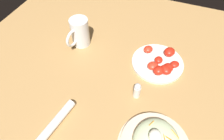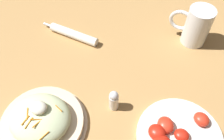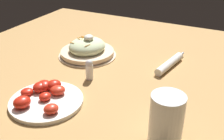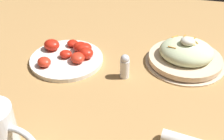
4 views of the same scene
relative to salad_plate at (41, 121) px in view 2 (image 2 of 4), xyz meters
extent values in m
plane|color=#B2844C|center=(-0.15, -0.19, -0.03)|extent=(1.43, 1.43, 0.00)
cylinder|color=beige|center=(0.00, 0.00, -0.02)|extent=(0.23, 0.23, 0.01)
cylinder|color=beige|center=(0.00, 0.00, -0.01)|extent=(0.21, 0.21, 0.02)
ellipsoid|color=beige|center=(0.00, 0.00, 0.01)|extent=(0.16, 0.14, 0.06)
cylinder|color=orange|center=(0.02, 0.01, 0.04)|extent=(0.02, 0.03, 0.00)
cylinder|color=orange|center=(-0.04, 0.05, 0.03)|extent=(0.02, 0.03, 0.01)
cylinder|color=orange|center=(0.02, 0.03, 0.04)|extent=(0.01, 0.03, 0.01)
cylinder|color=orange|center=(-0.04, -0.03, 0.04)|extent=(0.02, 0.01, 0.01)
cylinder|color=orange|center=(-0.01, 0.02, 0.04)|extent=(0.03, 0.01, 0.01)
cylinder|color=orange|center=(0.00, -0.01, 0.05)|extent=(0.03, 0.00, 0.01)
cylinder|color=orange|center=(0.01, 0.03, 0.04)|extent=(0.01, 0.03, 0.01)
cylinder|color=orange|center=(-0.01, 0.03, 0.04)|extent=(0.01, 0.03, 0.01)
ellipsoid|color=white|center=(0.00, -0.01, 0.05)|extent=(0.04, 0.04, 0.02)
cylinder|color=white|center=(-0.35, -0.43, 0.04)|extent=(0.08, 0.08, 0.13)
cylinder|color=gold|center=(-0.35, -0.43, 0.01)|extent=(0.07, 0.07, 0.07)
cylinder|color=white|center=(-0.35, -0.43, 0.05)|extent=(0.07, 0.07, 0.01)
torus|color=white|center=(-0.29, -0.44, 0.04)|extent=(0.08, 0.02, 0.08)
cylinder|color=white|center=(0.05, -0.33, -0.01)|extent=(0.18, 0.06, 0.03)
cylinder|color=silver|center=(0.15, -0.35, -0.01)|extent=(0.04, 0.01, 0.01)
cylinder|color=white|center=(-0.35, -0.07, -0.02)|extent=(0.22, 0.22, 0.01)
ellipsoid|color=red|center=(-0.35, -0.07, 0.00)|extent=(0.04, 0.03, 0.02)
ellipsoid|color=red|center=(-0.29, -0.05, 0.00)|extent=(0.06, 0.06, 0.03)
ellipsoid|color=red|center=(-0.31, -0.08, 0.00)|extent=(0.06, 0.06, 0.03)
ellipsoid|color=red|center=(-0.39, -0.12, 0.00)|extent=(0.06, 0.05, 0.03)
cylinder|color=white|center=(-0.16, -0.11, 0.00)|extent=(0.03, 0.03, 0.05)
sphere|color=silver|center=(-0.16, -0.11, 0.03)|extent=(0.02, 0.02, 0.02)
camera|label=1|loc=(0.23, -0.05, 0.60)|focal=31.03mm
camera|label=2|loc=(-0.25, 0.20, 0.56)|focal=38.28mm
camera|label=3|loc=(-0.87, -0.55, 0.44)|focal=44.12mm
camera|label=4|loc=(-0.05, -0.74, 0.45)|focal=45.76mm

